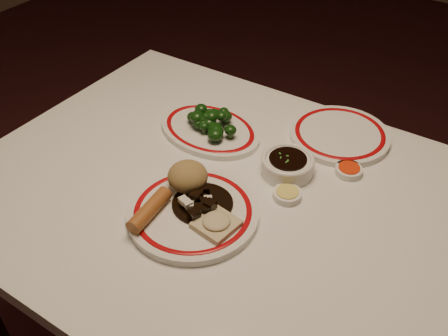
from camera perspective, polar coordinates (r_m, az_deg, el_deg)
dining_table at (r=1.18m, az=0.54°, el=-6.07°), size 1.20×0.90×0.75m
main_plate at (r=1.06m, az=-3.56°, el=-5.12°), size 0.37×0.37×0.02m
rice_mound at (r=1.09m, az=-4.18°, el=-0.97°), size 0.09×0.09×0.06m
spring_roll at (r=1.04m, az=-8.49°, el=-4.73°), size 0.04×0.12×0.03m
fried_wonton at (r=1.01m, az=-0.88°, el=-6.29°), size 0.09×0.09×0.02m
stirfry_heap at (r=1.05m, az=-2.73°, el=-4.00°), size 0.13×0.13×0.03m
broccoli_plate at (r=1.30m, az=-1.64°, el=4.41°), size 0.31×0.27×0.02m
broccoli_pile at (r=1.27m, az=-1.67°, el=5.34°), size 0.15×0.13×0.05m
soy_bowl at (r=1.17m, az=7.25°, el=0.29°), size 0.12×0.12×0.04m
sweet_sour_dish at (r=1.20m, az=14.06°, el=-0.25°), size 0.06×0.06×0.02m
mustard_dish at (r=1.11m, az=7.23°, el=-3.00°), size 0.06×0.06×0.02m
far_plate at (r=1.31m, az=13.06°, el=3.75°), size 0.28×0.28×0.02m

